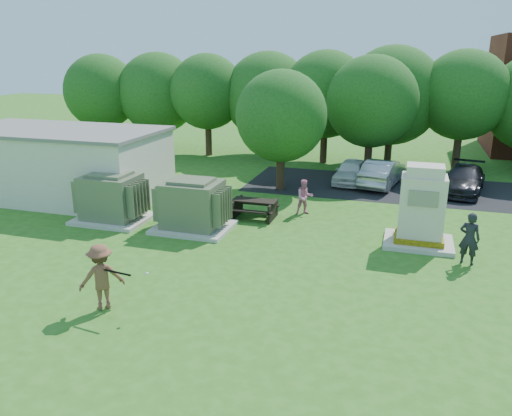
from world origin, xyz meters
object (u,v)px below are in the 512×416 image
(transformer_left, at_px, (112,198))
(transformer_right, at_px, (193,206))
(generator_cabinet, at_px, (421,211))
(car_silver_a, at_px, (382,173))
(batter, at_px, (101,277))
(picnic_table, at_px, (255,207))
(car_white, at_px, (351,171))
(person_at_picnic, at_px, (305,197))
(car_dark, at_px, (463,179))
(person_by_generator, at_px, (469,239))

(transformer_left, bearing_deg, transformer_right, 0.00)
(generator_cabinet, height_order, car_silver_a, generator_cabinet)
(batter, height_order, car_silver_a, batter)
(picnic_table, relative_size, car_white, 0.51)
(transformer_left, relative_size, transformer_right, 1.00)
(person_at_picnic, height_order, car_silver_a, person_at_picnic)
(picnic_table, distance_m, batter, 8.98)
(batter, distance_m, car_white, 16.90)
(transformer_left, relative_size, generator_cabinet, 1.00)
(transformer_left, bearing_deg, car_dark, 32.33)
(person_by_generator, xyz_separation_m, car_silver_a, (-3.42, 9.75, -0.19))
(transformer_left, height_order, car_white, transformer_left)
(car_white, bearing_deg, person_at_picnic, -96.54)
(transformer_right, height_order, person_by_generator, transformer_right)
(picnic_table, xyz_separation_m, car_dark, (8.89, 7.09, 0.16))
(transformer_left, height_order, generator_cabinet, generator_cabinet)
(transformer_right, bearing_deg, transformer_left, 180.00)
(person_at_picnic, bearing_deg, batter, -137.66)
(batter, bearing_deg, transformer_left, -97.54)
(picnic_table, height_order, person_at_picnic, person_at_picnic)
(person_by_generator, xyz_separation_m, car_dark, (0.60, 9.64, -0.24))
(person_by_generator, xyz_separation_m, person_at_picnic, (-6.36, 3.68, -0.12))
(transformer_left, height_order, person_at_picnic, transformer_left)
(transformer_right, bearing_deg, generator_cabinet, 6.12)
(picnic_table, xyz_separation_m, car_silver_a, (4.88, 7.20, 0.21))
(generator_cabinet, distance_m, car_white, 9.26)
(batter, distance_m, person_by_generator, 11.77)
(batter, xyz_separation_m, car_white, (4.86, 16.18, -0.31))
(car_white, bearing_deg, picnic_table, -108.51)
(car_dark, bearing_deg, batter, -112.91)
(car_dark, bearing_deg, transformer_right, -129.02)
(batter, relative_size, person_by_generator, 1.05)
(car_silver_a, bearing_deg, picnic_table, 66.93)
(transformer_left, xyz_separation_m, person_by_generator, (13.93, -0.44, -0.07))
(person_by_generator, distance_m, car_silver_a, 10.33)
(generator_cabinet, distance_m, person_at_picnic, 5.36)
(generator_cabinet, xyz_separation_m, car_silver_a, (-1.86, 8.38, -0.60))
(transformer_left, xyz_separation_m, car_silver_a, (10.51, 9.31, -0.25))
(transformer_left, xyz_separation_m, car_white, (8.84, 9.46, -0.34))
(batter, relative_size, car_dark, 0.41)
(batter, bearing_deg, generator_cabinet, -175.86)
(car_white, bearing_deg, transformer_left, -128.03)
(car_silver_a, distance_m, car_dark, 4.02)
(batter, bearing_deg, car_dark, -161.73)
(person_by_generator, bearing_deg, person_at_picnic, -14.42)
(person_by_generator, bearing_deg, generator_cabinet, -25.72)
(car_white, height_order, car_dark, car_dark)
(batter, xyz_separation_m, car_dark, (10.55, 15.91, -0.28))
(car_dark, bearing_deg, car_white, -172.07)
(person_by_generator, height_order, car_white, person_by_generator)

